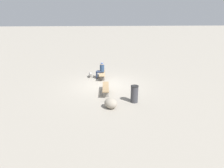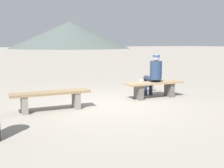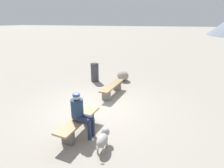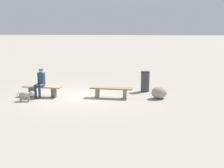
# 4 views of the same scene
# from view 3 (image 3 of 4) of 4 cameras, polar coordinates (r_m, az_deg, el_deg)

# --- Properties ---
(ground) EXTENTS (210.00, 210.00, 0.06)m
(ground) POSITION_cam_3_polar(r_m,az_deg,el_deg) (6.88, -5.33, -8.03)
(ground) COLOR gray
(bench_left) EXTENTS (1.88, 0.52, 0.46)m
(bench_left) POSITION_cam_3_polar(r_m,az_deg,el_deg) (8.00, 0.04, -1.18)
(bench_left) COLOR gray
(bench_left) RESTS_ON ground
(bench_right) EXTENTS (1.79, 0.56, 0.47)m
(bench_right) POSITION_cam_3_polar(r_m,az_deg,el_deg) (5.44, -10.34, -11.95)
(bench_right) COLOR #605B56
(bench_right) RESTS_ON ground
(seated_person) EXTENTS (0.39, 0.67, 1.26)m
(seated_person) POSITION_cam_3_polar(r_m,az_deg,el_deg) (5.17, -9.94, -8.54)
(seated_person) COLOR navy
(seated_person) RESTS_ON ground
(dog) EXTENTS (0.75, 0.30, 0.44)m
(dog) POSITION_cam_3_polar(r_m,az_deg,el_deg) (4.82, -2.84, -16.68)
(dog) COLOR gray
(dog) RESTS_ON ground
(trash_bin) EXTENTS (0.44, 0.44, 0.98)m
(trash_bin) POSITION_cam_3_polar(r_m,az_deg,el_deg) (9.79, -5.41, 3.62)
(trash_bin) COLOR #38383D
(trash_bin) RESTS_ON ground
(boulder) EXTENTS (0.94, 0.92, 0.55)m
(boulder) POSITION_cam_3_polar(r_m,az_deg,el_deg) (9.94, 3.42, 2.61)
(boulder) COLOR gray
(boulder) RESTS_ON ground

